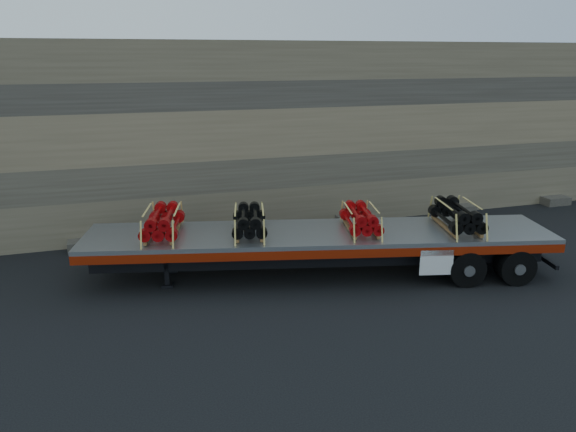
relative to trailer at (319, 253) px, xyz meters
name	(u,v)px	position (x,y,z in m)	size (l,w,h in m)	color
ground	(355,271)	(1.18, -0.11, -0.70)	(120.00, 120.00, 0.00)	black
rock_wall	(290,133)	(1.18, 6.39, 2.80)	(44.00, 3.00, 7.00)	#7A6B54
trailer	(319,253)	(0.00, 0.00, 0.00)	(13.92, 2.68, 1.39)	#A6A8AE
bundle_front	(163,223)	(-4.48, 1.09, 1.07)	(1.06, 2.11, 0.75)	#A4080A
bundle_midfront	(249,222)	(-2.03, 0.49, 1.05)	(0.99, 1.97, 0.70)	black
bundle_midrear	(361,220)	(1.22, -0.30, 1.04)	(0.97, 1.95, 0.69)	#A4080A
bundle_rear	(457,216)	(4.09, -1.00, 1.08)	(1.08, 2.15, 0.76)	black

